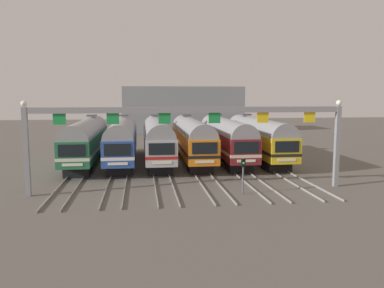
# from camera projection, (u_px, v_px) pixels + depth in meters

# --- Properties ---
(ground_plane) EXTENTS (160.00, 160.00, 0.00)m
(ground_plane) POSITION_uv_depth(u_px,v_px,m) (175.00, 162.00, 43.17)
(ground_plane) COLOR #5B564F
(track_bed) EXTENTS (20.51, 70.00, 0.15)m
(track_bed) POSITION_uv_depth(u_px,v_px,m) (165.00, 143.00, 59.88)
(track_bed) COLOR gray
(track_bed) RESTS_ON ground
(commuter_train_green) EXTENTS (2.88, 18.06, 5.05)m
(commuter_train_green) POSITION_uv_depth(u_px,v_px,m) (87.00, 139.00, 41.60)
(commuter_train_green) COLOR #236B42
(commuter_train_green) RESTS_ON ground
(commuter_train_blue) EXTENTS (2.88, 18.06, 5.05)m
(commuter_train_blue) POSITION_uv_depth(u_px,v_px,m) (122.00, 138.00, 42.10)
(commuter_train_blue) COLOR #284C9E
(commuter_train_blue) RESTS_ON ground
(commuter_train_stainless) EXTENTS (2.88, 18.06, 5.05)m
(commuter_train_stainless) POSITION_uv_depth(u_px,v_px,m) (157.00, 138.00, 42.59)
(commuter_train_stainless) COLOR #B2B5BA
(commuter_train_stainless) RESTS_ON ground
(commuter_train_orange) EXTENTS (2.88, 18.06, 5.05)m
(commuter_train_orange) POSITION_uv_depth(u_px,v_px,m) (192.00, 137.00, 43.08)
(commuter_train_orange) COLOR orange
(commuter_train_orange) RESTS_ON ground
(commuter_train_maroon) EXTENTS (2.88, 18.06, 5.05)m
(commuter_train_maroon) POSITION_uv_depth(u_px,v_px,m) (225.00, 137.00, 43.57)
(commuter_train_maroon) COLOR maroon
(commuter_train_maroon) RESTS_ON ground
(commuter_train_yellow) EXTENTS (2.88, 18.06, 5.05)m
(commuter_train_yellow) POSITION_uv_depth(u_px,v_px,m) (258.00, 137.00, 44.06)
(commuter_train_yellow) COLOR gold
(commuter_train_yellow) RESTS_ON ground
(catenary_gantry) EXTENTS (24.24, 0.44, 6.97)m
(catenary_gantry) POSITION_uv_depth(u_px,v_px,m) (190.00, 122.00, 29.23)
(catenary_gantry) COLOR gray
(catenary_gantry) RESTS_ON ground
(yard_signal_mast) EXTENTS (0.28, 0.35, 2.73)m
(yard_signal_mast) POSITION_uv_depth(u_px,v_px,m) (243.00, 169.00, 28.65)
(yard_signal_mast) COLOR #59595E
(yard_signal_mast) RESTS_ON ground
(maintenance_building) EXTENTS (24.14, 10.00, 9.09)m
(maintenance_building) POSITION_uv_depth(u_px,v_px,m) (182.00, 109.00, 80.50)
(maintenance_building) COLOR gray
(maintenance_building) RESTS_ON ground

